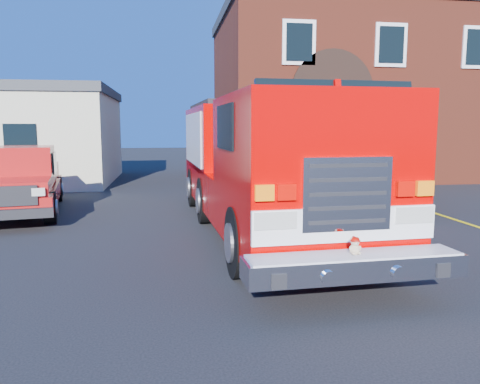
{
  "coord_description": "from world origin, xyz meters",
  "views": [
    {
      "loc": [
        -1.38,
        -10.19,
        2.56
      ],
      "look_at": [
        0.0,
        -1.2,
        1.3
      ],
      "focal_mm": 35.0,
      "sensor_mm": 36.0,
      "label": 1
    }
  ],
  "objects": [
    {
      "name": "ground",
      "position": [
        0.0,
        0.0,
        0.0
      ],
      "size": [
        100.0,
        100.0,
        0.0
      ],
      "primitive_type": "plane",
      "color": "black",
      "rests_on": "ground"
    },
    {
      "name": "parking_stripe_near",
      "position": [
        6.5,
        1.0,
        0.0
      ],
      "size": [
        0.12,
        3.0,
        0.01
      ],
      "primitive_type": "cube",
      "color": "yellow",
      "rests_on": "ground"
    },
    {
      "name": "parking_stripe_mid",
      "position": [
        6.5,
        4.0,
        0.0
      ],
      "size": [
        0.12,
        3.0,
        0.01
      ],
      "primitive_type": "cube",
      "color": "yellow",
      "rests_on": "ground"
    },
    {
      "name": "parking_stripe_far",
      "position": [
        6.5,
        7.0,
        0.0
      ],
      "size": [
        0.12,
        3.0,
        0.01
      ],
      "primitive_type": "cube",
      "color": "yellow",
      "rests_on": "ground"
    },
    {
      "name": "fire_station",
      "position": [
        8.99,
        13.98,
        4.25
      ],
      "size": [
        15.2,
        10.2,
        8.45
      ],
      "color": "maroon",
      "rests_on": "ground"
    },
    {
      "name": "side_building",
      "position": [
        -9.0,
        13.0,
        2.2
      ],
      "size": [
        10.2,
        8.2,
        4.35
      ],
      "color": "beige",
      "rests_on": "ground"
    },
    {
      "name": "fire_engine",
      "position": [
        0.88,
        1.13,
        1.71
      ],
      "size": [
        3.49,
        10.82,
        3.29
      ],
      "color": "black",
      "rests_on": "ground"
    },
    {
      "name": "pickup_truck",
      "position": [
        -5.81,
        4.5,
        0.95
      ],
      "size": [
        3.21,
        6.42,
        2.01
      ],
      "color": "black",
      "rests_on": "ground"
    },
    {
      "name": "secondary_truck",
      "position": [
        5.73,
        6.52,
        1.62
      ],
      "size": [
        5.45,
        9.56,
        2.97
      ],
      "color": "black",
      "rests_on": "ground"
    }
  ]
}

